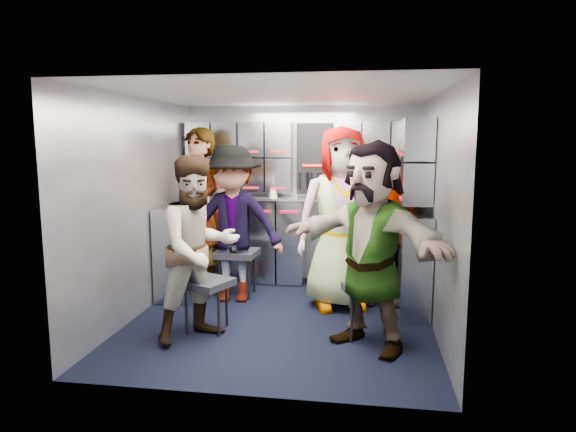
# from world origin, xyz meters

# --- Properties ---
(floor) EXTENTS (3.00, 3.00, 0.00)m
(floor) POSITION_xyz_m (0.00, 0.00, 0.00)
(floor) COLOR black
(floor) RESTS_ON ground
(wall_back) EXTENTS (2.80, 0.04, 2.10)m
(wall_back) POSITION_xyz_m (0.00, 1.50, 1.05)
(wall_back) COLOR gray
(wall_back) RESTS_ON ground
(wall_left) EXTENTS (0.04, 3.00, 2.10)m
(wall_left) POSITION_xyz_m (-1.40, 0.00, 1.05)
(wall_left) COLOR gray
(wall_left) RESTS_ON ground
(wall_right) EXTENTS (0.04, 3.00, 2.10)m
(wall_right) POSITION_xyz_m (1.40, 0.00, 1.05)
(wall_right) COLOR gray
(wall_right) RESTS_ON ground
(ceiling) EXTENTS (2.80, 3.00, 0.02)m
(ceiling) POSITION_xyz_m (0.00, 0.00, 2.10)
(ceiling) COLOR silver
(ceiling) RESTS_ON wall_back
(cart_bank_back) EXTENTS (2.68, 0.38, 0.99)m
(cart_bank_back) POSITION_xyz_m (0.00, 1.29, 0.49)
(cart_bank_back) COLOR #9BA1AB
(cart_bank_back) RESTS_ON ground
(cart_bank_left) EXTENTS (0.38, 0.76, 0.99)m
(cart_bank_left) POSITION_xyz_m (-1.19, 0.56, 0.49)
(cart_bank_left) COLOR #9BA1AB
(cart_bank_left) RESTS_ON ground
(counter) EXTENTS (2.68, 0.42, 0.03)m
(counter) POSITION_xyz_m (0.00, 1.29, 1.01)
(counter) COLOR #BABCC1
(counter) RESTS_ON cart_bank_back
(locker_bank_back) EXTENTS (2.68, 0.28, 0.82)m
(locker_bank_back) POSITION_xyz_m (0.00, 1.35, 1.49)
(locker_bank_back) COLOR #9BA1AB
(locker_bank_back) RESTS_ON wall_back
(locker_bank_right) EXTENTS (0.28, 1.00, 0.82)m
(locker_bank_right) POSITION_xyz_m (1.25, 0.70, 1.49)
(locker_bank_right) COLOR #9BA1AB
(locker_bank_right) RESTS_ON wall_right
(right_cabinet) EXTENTS (0.28, 1.20, 1.00)m
(right_cabinet) POSITION_xyz_m (1.25, 0.60, 0.50)
(right_cabinet) COLOR #9BA1AB
(right_cabinet) RESTS_ON ground
(coffee_niche) EXTENTS (0.46, 0.16, 0.84)m
(coffee_niche) POSITION_xyz_m (0.18, 1.41, 1.47)
(coffee_niche) COLOR black
(coffee_niche) RESTS_ON wall_back
(red_latch_strip) EXTENTS (2.60, 0.02, 0.03)m
(red_latch_strip) POSITION_xyz_m (0.00, 1.09, 0.88)
(red_latch_strip) COLOR maroon
(red_latch_strip) RESTS_ON cart_bank_back
(jump_seat_near_left) EXTENTS (0.51, 0.50, 0.47)m
(jump_seat_near_left) POSITION_xyz_m (-0.61, -0.38, 0.42)
(jump_seat_near_left) COLOR black
(jump_seat_near_left) RESTS_ON ground
(jump_seat_mid_left) EXTENTS (0.45, 0.42, 0.50)m
(jump_seat_mid_left) POSITION_xyz_m (-0.60, 0.69, 0.45)
(jump_seat_mid_left) COLOR black
(jump_seat_mid_left) RESTS_ON ground
(jump_seat_center) EXTENTS (0.54, 0.53, 0.50)m
(jump_seat_center) POSITION_xyz_m (0.53, 0.65, 0.44)
(jump_seat_center) COLOR black
(jump_seat_center) RESTS_ON ground
(jump_seat_mid_right) EXTENTS (0.50, 0.49, 0.48)m
(jump_seat_mid_right) POSITION_xyz_m (0.95, 0.84, 0.42)
(jump_seat_mid_right) COLOR black
(jump_seat_mid_right) RESTS_ON ground
(jump_seat_near_right) EXTENTS (0.50, 0.49, 0.46)m
(jump_seat_near_right) POSITION_xyz_m (0.82, -0.35, 0.41)
(jump_seat_near_right) COLOR black
(jump_seat_near_right) RESTS_ON ground
(attendant_standing) EXTENTS (0.79, 0.77, 1.83)m
(attendant_standing) POSITION_xyz_m (-1.05, 0.79, 0.92)
(attendant_standing) COLOR black
(attendant_standing) RESTS_ON ground
(attendant_arc_a) EXTENTS (0.96, 0.96, 1.57)m
(attendant_arc_a) POSITION_xyz_m (-0.61, -0.56, 0.79)
(attendant_arc_a) COLOR black
(attendant_arc_a) RESTS_ON ground
(attendant_arc_b) EXTENTS (1.11, 0.71, 1.64)m
(attendant_arc_b) POSITION_xyz_m (-0.60, 0.51, 0.82)
(attendant_arc_b) COLOR black
(attendant_arc_b) RESTS_ON ground
(attendant_arc_c) EXTENTS (1.02, 0.80, 1.84)m
(attendant_arc_c) POSITION_xyz_m (0.53, 0.47, 0.92)
(attendant_arc_c) COLOR black
(attendant_arc_c) RESTS_ON ground
(attendant_arc_d) EXTENTS (0.97, 0.45, 1.62)m
(attendant_arc_d) POSITION_xyz_m (0.95, 0.66, 0.81)
(attendant_arc_d) COLOR black
(attendant_arc_d) RESTS_ON ground
(attendant_arc_e) EXTENTS (1.57, 1.34, 1.70)m
(attendant_arc_e) POSITION_xyz_m (0.82, -0.53, 0.85)
(attendant_arc_e) COLOR black
(attendant_arc_e) RESTS_ON ground
(bottle_left) EXTENTS (0.06, 0.06, 0.26)m
(bottle_left) POSITION_xyz_m (-0.29, 1.24, 1.16)
(bottle_left) COLOR white
(bottle_left) RESTS_ON counter
(bottle_mid) EXTENTS (0.07, 0.07, 0.23)m
(bottle_mid) POSITION_xyz_m (0.25, 1.24, 1.15)
(bottle_mid) COLOR white
(bottle_mid) RESTS_ON counter
(bottle_right) EXTENTS (0.07, 0.07, 0.27)m
(bottle_right) POSITION_xyz_m (0.81, 1.24, 1.16)
(bottle_right) COLOR white
(bottle_right) RESTS_ON counter
(cup_left) EXTENTS (0.08, 0.08, 0.10)m
(cup_left) POSITION_xyz_m (-0.30, 1.23, 1.08)
(cup_left) COLOR tan
(cup_left) RESTS_ON counter
(cup_right) EXTENTS (0.08, 0.08, 0.11)m
(cup_right) POSITION_xyz_m (0.63, 1.23, 1.08)
(cup_right) COLOR tan
(cup_right) RESTS_ON counter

